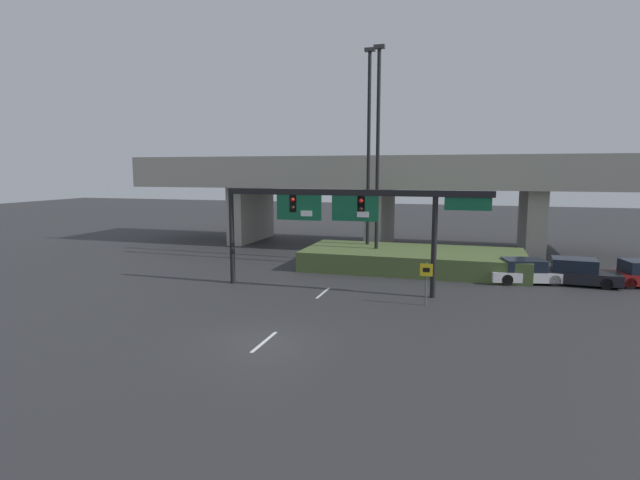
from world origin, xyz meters
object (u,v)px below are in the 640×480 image
(signal_gantry, at_px, (343,209))
(speed_limit_sign, at_px, (426,278))
(highway_light_pole_near, at_px, (378,154))
(parked_sedan_near_right, at_px, (525,272))
(parked_sedan_mid_right, at_px, (576,272))
(highway_light_pole_far, at_px, (369,152))

(signal_gantry, distance_m, speed_limit_sign, 5.74)
(highway_light_pole_near, xyz_separation_m, parked_sedan_near_right, (9.13, -2.07, -6.91))
(highway_light_pole_near, bearing_deg, signal_gantry, -94.35)
(speed_limit_sign, distance_m, parked_sedan_near_right, 8.47)
(highway_light_pole_near, bearing_deg, parked_sedan_mid_right, -8.28)
(highway_light_pole_far, relative_size, parked_sedan_mid_right, 3.18)
(signal_gantry, relative_size, highway_light_pole_far, 0.98)
(speed_limit_sign, height_order, highway_light_pole_near, highway_light_pole_near)
(signal_gantry, relative_size, speed_limit_sign, 6.79)
(highway_light_pole_near, relative_size, parked_sedan_near_right, 3.18)
(highway_light_pole_far, distance_m, parked_sedan_mid_right, 15.00)
(parked_sedan_near_right, bearing_deg, highway_light_pole_near, 154.81)
(signal_gantry, xyz_separation_m, highway_light_pole_far, (-0.41, 8.88, 3.27))
(speed_limit_sign, relative_size, parked_sedan_near_right, 0.47)
(highway_light_pole_far, relative_size, parked_sedan_near_right, 3.23)
(signal_gantry, height_order, highway_light_pole_far, highway_light_pole_far)
(speed_limit_sign, relative_size, parked_sedan_mid_right, 0.46)
(highway_light_pole_near, bearing_deg, speed_limit_sign, -65.39)
(speed_limit_sign, distance_m, highway_light_pole_near, 11.48)
(highway_light_pole_far, distance_m, parked_sedan_near_right, 12.87)
(highway_light_pole_near, bearing_deg, highway_light_pole_far, 118.67)
(signal_gantry, xyz_separation_m, parked_sedan_near_right, (9.67, 5.07, -3.78))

